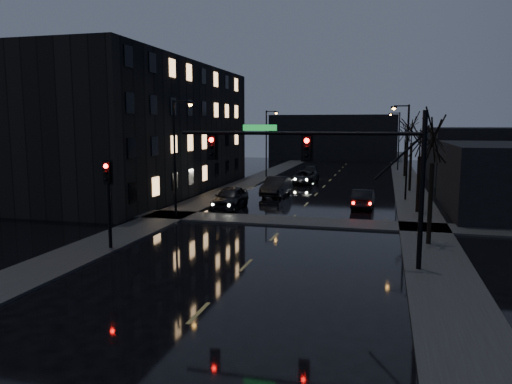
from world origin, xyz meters
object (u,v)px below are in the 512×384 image
Objects in this scene: oncoming_car_a at (230,198)px; oncoming_car_b at (277,186)px; oncoming_car_c at (304,177)px; lead_car at (363,199)px; oncoming_car_d at (311,171)px.

oncoming_car_a is 0.96× the size of oncoming_car_b.
oncoming_car_c is at bearing 87.09° from oncoming_car_b.
oncoming_car_c is at bearing 79.28° from oncoming_car_a.
oncoming_car_c is 1.14× the size of lead_car.
lead_car reaches higher than oncoming_car_c.
lead_car is (6.88, -14.62, 0.03)m from oncoming_car_c.
lead_car reaches higher than oncoming_car_d.
lead_car is (7.22, -21.88, 0.08)m from oncoming_car_d.
oncoming_car_b is (1.97, 7.72, 0.01)m from oncoming_car_a.
oncoming_car_d is (2.59, 24.75, -0.20)m from oncoming_car_a.
oncoming_car_b is at bearing 74.47° from oncoming_car_a.
oncoming_car_a is 24.88m from oncoming_car_d.
oncoming_car_a reaches higher than oncoming_car_d.
oncoming_car_b is 9.81m from oncoming_car_c.
oncoming_car_d is at bearing -70.11° from lead_car.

